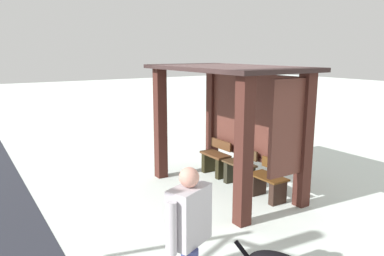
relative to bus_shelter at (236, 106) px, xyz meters
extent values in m
plane|color=white|center=(-0.10, -0.19, -1.69)|extent=(60.00, 60.00, 0.00)
cube|color=#42201A|center=(-1.46, -0.88, -0.50)|extent=(0.22, 0.22, 2.37)
cube|color=#42201A|center=(1.26, -0.88, -0.50)|extent=(0.22, 0.22, 2.37)
cube|color=#42201A|center=(-1.46, 0.50, -0.50)|extent=(0.22, 0.22, 2.37)
cube|color=#42201A|center=(1.26, 0.50, -0.50)|extent=(0.22, 0.22, 2.37)
cube|color=#2D1F1E|center=(-0.10, -0.19, 0.73)|extent=(3.22, 1.87, 0.08)
cube|color=#572C24|center=(-0.10, 0.50, -0.22)|extent=(2.51, 0.08, 1.64)
cube|color=#42201A|center=(-0.10, 0.48, -1.10)|extent=(2.51, 0.06, 0.08)
cube|color=#572C24|center=(1.26, 0.05, -0.22)|extent=(0.08, 0.76, 1.64)
cube|color=#56331B|center=(-0.93, 0.20, -1.21)|extent=(0.73, 0.35, 0.05)
cube|color=#56331B|center=(-0.93, 0.35, -1.01)|extent=(0.69, 0.04, 0.20)
cube|color=black|center=(-0.66, 0.20, -1.46)|extent=(0.12, 0.30, 0.45)
cube|color=black|center=(-1.19, 0.20, -1.46)|extent=(0.12, 0.30, 0.45)
cube|color=#48341F|center=(-0.10, 0.20, -1.21)|extent=(0.73, 0.35, 0.04)
cube|color=#48341F|center=(-0.10, 0.35, -1.01)|extent=(0.69, 0.04, 0.20)
cube|color=black|center=(0.16, 0.20, -1.46)|extent=(0.12, 0.30, 0.46)
cube|color=black|center=(-0.36, 0.20, -1.46)|extent=(0.12, 0.30, 0.46)
cube|color=#583616|center=(0.73, 0.20, -1.25)|extent=(0.73, 0.40, 0.03)
cube|color=#583616|center=(0.73, 0.38, -1.05)|extent=(0.69, 0.04, 0.20)
cube|color=#302019|center=(0.99, 0.20, -1.48)|extent=(0.12, 0.34, 0.42)
cube|color=#302019|center=(0.46, 0.20, -1.48)|extent=(0.12, 0.34, 0.42)
cube|color=#BBB4BB|center=(2.46, -2.63, -0.62)|extent=(0.42, 0.54, 0.60)
sphere|color=tan|center=(2.46, -2.63, -0.21)|extent=(0.21, 0.21, 0.21)
cylinder|color=#BBB4BB|center=(2.57, -2.89, -0.65)|extent=(0.12, 0.12, 0.54)
cylinder|color=#BBB4BB|center=(2.35, -2.37, -0.65)|extent=(0.12, 0.12, 0.54)
cylinder|color=black|center=(2.63, -2.02, -1.15)|extent=(0.26, 0.13, 0.23)
camera|label=1|loc=(5.44, -4.51, 1.02)|focal=34.52mm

